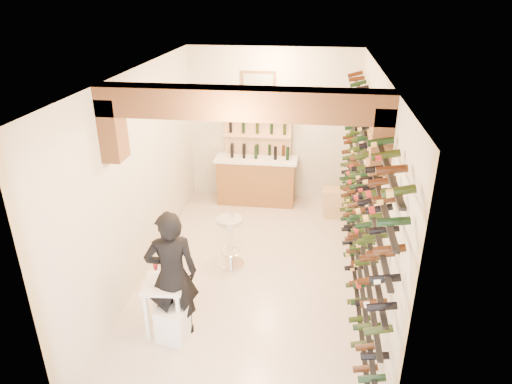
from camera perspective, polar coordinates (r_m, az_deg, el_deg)
ground at (r=7.61m, az=-0.30°, el=-9.89°), size 6.00×6.00×0.00m
room_shell at (r=6.37m, az=-0.65°, el=5.75°), size 3.52×6.02×3.21m
wine_rack at (r=6.84m, az=12.49°, el=0.19°), size 0.32×5.70×2.56m
back_counter at (r=9.71m, az=0.03°, el=1.63°), size 1.70×0.62×1.29m
back_shelving at (r=9.71m, az=0.22°, el=5.63°), size 1.40×0.31×2.73m
tasting_table at (r=6.27m, az=-11.29°, el=-11.95°), size 0.57×0.57×0.92m
white_stool at (r=6.35m, az=-10.25°, el=-15.75°), size 0.42×0.42×0.46m
person at (r=6.04m, az=-10.40°, el=-10.11°), size 0.76×0.62×1.80m
chrome_barstool at (r=7.53m, az=-3.24°, el=-5.78°), size 0.45×0.45×0.87m
crate_lower at (r=9.41m, az=9.79°, el=-2.18°), size 0.46×0.33×0.27m
crate_upper at (r=9.29m, az=9.91°, el=-0.58°), size 0.54×0.39×0.31m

